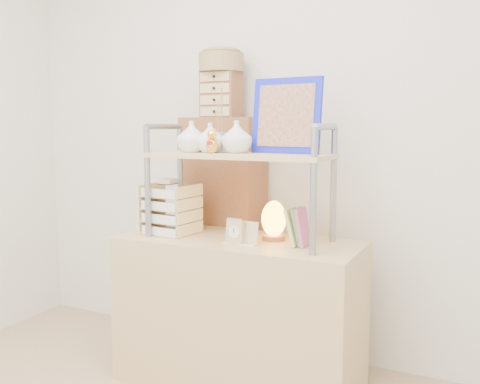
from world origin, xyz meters
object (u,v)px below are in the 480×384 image
object	(u,v)px
cabinet	(224,235)
salt_lamp	(274,220)
letter_tray	(169,212)
desk	(239,313)

from	to	relation	value
cabinet	salt_lamp	distance (m)	0.57
cabinet	letter_tray	world-z (taller)	cabinet
desk	letter_tray	bearing A→B (deg)	-174.70
desk	salt_lamp	world-z (taller)	salt_lamp
letter_tray	salt_lamp	xyz separation A→B (m)	(0.55, 0.09, -0.02)
salt_lamp	letter_tray	bearing A→B (deg)	-170.24
cabinet	letter_tray	distance (m)	0.46
desk	salt_lamp	distance (m)	0.50
salt_lamp	cabinet	bearing A→B (deg)	144.80
desk	cabinet	size ratio (longest dim) A/B	0.89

